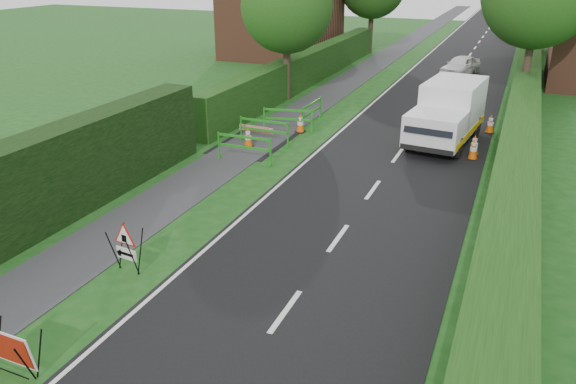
% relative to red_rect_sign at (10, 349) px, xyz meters
% --- Properties ---
extents(ground, '(120.00, 120.00, 0.00)m').
position_rel_red_rect_sign_xyz_m(ground, '(1.18, 2.48, -0.49)').
color(ground, '#164614').
rests_on(ground, ground).
extents(road_surface, '(6.00, 90.00, 0.02)m').
position_rel_red_rect_sign_xyz_m(road_surface, '(3.68, 37.48, -0.48)').
color(road_surface, black).
rests_on(road_surface, ground).
extents(footpath, '(2.00, 90.00, 0.02)m').
position_rel_red_rect_sign_xyz_m(footpath, '(-1.82, 37.48, -0.48)').
color(footpath, '#2D2D30').
rests_on(footpath, ground).
extents(hedge_west_far, '(1.00, 24.00, 1.80)m').
position_rel_red_rect_sign_xyz_m(hedge_west_far, '(-3.82, 24.48, -0.49)').
color(hedge_west_far, '#14380F').
rests_on(hedge_west_far, ground).
extents(hedge_east, '(1.20, 50.00, 1.50)m').
position_rel_red_rect_sign_xyz_m(hedge_east, '(7.68, 18.48, -0.49)').
color(hedge_east, '#14380F').
rests_on(hedge_east, ground).
extents(house_west, '(7.50, 7.40, 7.88)m').
position_rel_red_rect_sign_xyz_m(house_west, '(-8.82, 32.48, 2.41)').
color(house_west, brown).
rests_on(house_west, ground).
extents(tree_nw, '(4.40, 4.40, 6.70)m').
position_rel_red_rect_sign_xyz_m(tree_nw, '(-3.42, 20.48, 3.99)').
color(tree_nw, '#2D2116').
rests_on(tree_nw, ground).
extents(red_rect_sign, '(1.02, 0.62, 0.85)m').
position_rel_red_rect_sign_xyz_m(red_rect_sign, '(0.00, 0.00, 0.00)').
color(red_rect_sign, black).
rests_on(red_rect_sign, ground).
extents(triangle_sign, '(0.80, 0.80, 1.06)m').
position_rel_red_rect_sign_xyz_m(triangle_sign, '(-0.31, 3.55, 0.25)').
color(triangle_sign, black).
rests_on(triangle_sign, ground).
extents(works_van, '(2.49, 5.19, 2.28)m').
position_rel_red_rect_sign_xyz_m(works_van, '(5.02, 16.36, 0.72)').
color(works_van, silver).
rests_on(works_van, ground).
extents(traffic_cone_0, '(0.38, 0.38, 0.79)m').
position_rel_red_rect_sign_xyz_m(traffic_cone_0, '(6.23, 14.68, -0.10)').
color(traffic_cone_0, black).
rests_on(traffic_cone_0, ground).
extents(traffic_cone_1, '(0.38, 0.38, 0.79)m').
position_rel_red_rect_sign_xyz_m(traffic_cone_1, '(6.21, 15.19, -0.10)').
color(traffic_cone_1, black).
rests_on(traffic_cone_1, ground).
extents(traffic_cone_2, '(0.38, 0.38, 0.79)m').
position_rel_red_rect_sign_xyz_m(traffic_cone_2, '(6.53, 18.35, -0.10)').
color(traffic_cone_2, black).
rests_on(traffic_cone_2, ground).
extents(traffic_cone_3, '(0.38, 0.38, 0.79)m').
position_rel_red_rect_sign_xyz_m(traffic_cone_3, '(-1.80, 12.82, -0.10)').
color(traffic_cone_3, black).
rests_on(traffic_cone_3, ground).
extents(traffic_cone_4, '(0.38, 0.38, 0.79)m').
position_rel_red_rect_sign_xyz_m(traffic_cone_4, '(-0.69, 15.41, -0.10)').
color(traffic_cone_4, black).
rests_on(traffic_cone_4, ground).
extents(ped_barrier_0, '(2.07, 0.38, 1.00)m').
position_rel_red_rect_sign_xyz_m(ped_barrier_0, '(-1.17, 11.27, 0.14)').
color(ped_barrier_0, '#1D8518').
rests_on(ped_barrier_0, ground).
extents(ped_barrier_1, '(2.07, 0.40, 1.00)m').
position_rel_red_rect_sign_xyz_m(ped_barrier_1, '(-1.39, 13.39, 0.14)').
color(ped_barrier_1, '#1D8518').
rests_on(ped_barrier_1, ground).
extents(ped_barrier_2, '(2.09, 0.77, 1.00)m').
position_rel_red_rect_sign_xyz_m(ped_barrier_2, '(-1.18, 15.25, 0.14)').
color(ped_barrier_2, '#1D8518').
rests_on(ped_barrier_2, ground).
extents(ped_barrier_3, '(0.41, 2.07, 1.00)m').
position_rel_red_rect_sign_xyz_m(ped_barrier_3, '(-0.65, 16.64, 0.14)').
color(ped_barrier_3, '#1D8518').
rests_on(ped_barrier_3, ground).
extents(redwhite_plank, '(1.50, 0.14, 0.25)m').
position_rel_red_rect_sign_xyz_m(redwhite_plank, '(-1.90, 13.73, -0.49)').
color(redwhite_plank, red).
rests_on(redwhite_plank, ground).
extents(hatchback_car, '(2.36, 3.69, 1.17)m').
position_rel_red_rect_sign_xyz_m(hatchback_car, '(3.90, 30.25, 0.10)').
color(hatchback_car, white).
rests_on(hatchback_car, ground).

